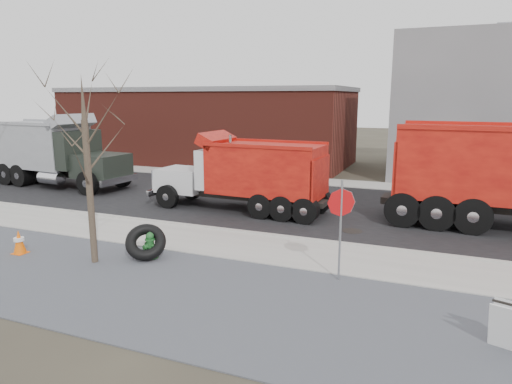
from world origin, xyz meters
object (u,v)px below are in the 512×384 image
at_px(fire_hydrant, 150,247).
at_px(sandwich_board, 509,327).
at_px(dump_truck_red_b, 246,172).
at_px(stop_sign, 341,213).
at_px(dump_truck_grey, 52,150).
at_px(truck_tire, 146,242).

bearing_deg(fire_hydrant, sandwich_board, 9.89).
height_order(fire_hydrant, dump_truck_red_b, dump_truck_red_b).
bearing_deg(stop_sign, dump_truck_grey, 147.44).
height_order(truck_tire, sandwich_board, truck_tire).
bearing_deg(fire_hydrant, dump_truck_red_b, 107.39).
height_order(stop_sign, dump_truck_red_b, dump_truck_red_b).
xyz_separation_m(stop_sign, sandwich_board, (3.57, -2.08, -1.31)).
bearing_deg(truck_tire, dump_truck_grey, 145.63).
height_order(stop_sign, dump_truck_grey, dump_truck_grey).
relative_size(fire_hydrant, sandwich_board, 0.89).
distance_m(truck_tire, dump_truck_red_b, 6.43).
xyz_separation_m(fire_hydrant, truck_tire, (-0.10, -0.07, 0.14)).
relative_size(sandwich_board, dump_truck_grey, 0.11).
height_order(fire_hydrant, truck_tire, truck_tire).
xyz_separation_m(truck_tire, dump_truck_grey, (-11.22, 7.67, 1.39)).
bearing_deg(sandwich_board, fire_hydrant, -172.54).
height_order(dump_truck_red_b, dump_truck_grey, dump_truck_grey).
xyz_separation_m(truck_tire, stop_sign, (5.50, 0.49, 1.28)).
height_order(stop_sign, sandwich_board, stop_sign).
distance_m(fire_hydrant, sandwich_board, 9.12).
distance_m(dump_truck_red_b, dump_truck_grey, 11.72).
bearing_deg(dump_truck_grey, truck_tire, -29.75).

